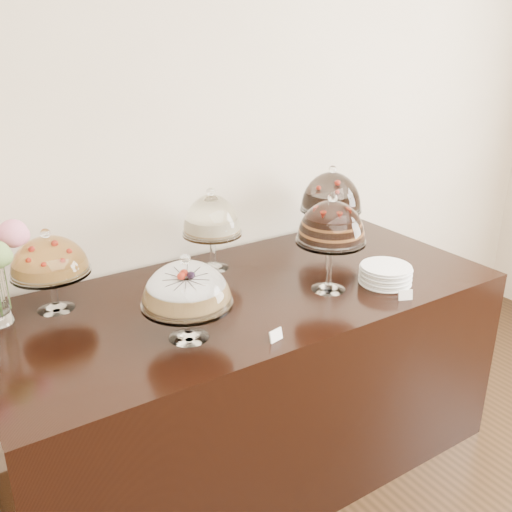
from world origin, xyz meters
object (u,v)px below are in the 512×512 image
cake_stand_sugar_sponge (187,288)px  cake_stand_cheesecake (212,219)px  cake_stand_fruit_tart (49,259)px  display_counter (250,379)px  cake_stand_choco_layer (331,226)px  plate_stack (385,275)px  cake_stand_dark_choco (331,195)px

cake_stand_sugar_sponge → cake_stand_cheesecake: bearing=53.2°
cake_stand_cheesecake → cake_stand_fruit_tart: cake_stand_cheesecake is taller
display_counter → cake_stand_choco_layer: size_ratio=5.07×
cake_stand_sugar_sponge → cake_stand_cheesecake: 0.66m
cake_stand_fruit_tart → cake_stand_choco_layer: bearing=-23.6°
cake_stand_sugar_sponge → cake_stand_choco_layer: (0.70, 0.04, 0.09)m
cake_stand_sugar_sponge → cake_stand_cheesecake: (0.40, 0.53, 0.04)m
cake_stand_fruit_tart → display_counter: bearing=-20.9°
cake_stand_fruit_tart → cake_stand_sugar_sponge: bearing=-55.2°
cake_stand_fruit_tart → plate_stack: 1.42m
cake_stand_sugar_sponge → cake_stand_choco_layer: 0.71m
cake_stand_sugar_sponge → plate_stack: size_ratio=1.47×
display_counter → plate_stack: bearing=-25.5°
display_counter → cake_stand_cheesecake: size_ratio=5.59×
display_counter → cake_stand_fruit_tart: bearing=159.1°
cake_stand_cheesecake → cake_stand_fruit_tart: bearing=-178.0°
cake_stand_sugar_sponge → cake_stand_fruit_tart: (-0.35, 0.50, 0.02)m
cake_stand_cheesecake → cake_stand_fruit_tart: size_ratio=1.14×
cake_stand_cheesecake → cake_stand_sugar_sponge: bearing=-126.8°
display_counter → cake_stand_dark_choco: bearing=22.1°
cake_stand_choco_layer → cake_stand_fruit_tart: bearing=156.4°
cake_stand_choco_layer → cake_stand_cheesecake: bearing=122.2°
display_counter → cake_stand_choco_layer: bearing=-29.8°
display_counter → cake_stand_cheesecake: (-0.01, 0.31, 0.70)m
cake_stand_choco_layer → cake_stand_fruit_tart: 1.15m
cake_stand_choco_layer → cake_stand_dark_choco: bearing=49.8°
cake_stand_dark_choco → cake_stand_fruit_tart: bearing=179.5°
display_counter → cake_stand_sugar_sponge: bearing=-151.9°
cake_stand_cheesecake → cake_stand_dark_choco: size_ratio=0.94×
cake_stand_choco_layer → cake_stand_cheesecake: (-0.31, 0.48, -0.05)m
cake_stand_fruit_tart → plate_stack: (1.30, -0.55, -0.17)m
display_counter → cake_stand_dark_choco: size_ratio=5.28×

